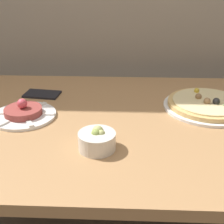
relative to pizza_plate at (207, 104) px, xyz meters
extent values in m
cube|color=#AD7F51|center=(-0.29, -0.10, -0.03)|extent=(1.41, 0.88, 0.03)
cylinder|color=#AD7F51|center=(-0.93, 0.28, -0.40)|extent=(0.06, 0.06, 0.70)
cylinder|color=white|center=(0.00, 0.00, -0.01)|extent=(0.32, 0.32, 0.01)
cylinder|color=#DBB26B|center=(0.00, 0.00, 0.00)|extent=(0.29, 0.29, 0.02)
cylinder|color=beige|center=(0.00, 0.00, 0.01)|extent=(0.25, 0.25, 0.01)
sphere|color=#997047|center=(-0.03, 0.02, 0.02)|extent=(0.02, 0.02, 0.02)
sphere|color=#997047|center=(-0.01, -0.02, 0.02)|extent=(0.02, 0.02, 0.02)
sphere|color=gold|center=(-0.03, 0.08, 0.02)|extent=(0.02, 0.02, 0.02)
sphere|color=black|center=(0.02, -0.02, 0.02)|extent=(0.03, 0.03, 0.03)
cylinder|color=white|center=(-0.66, -0.10, -0.01)|extent=(0.22, 0.22, 0.01)
cylinder|color=#933D38|center=(-0.66, -0.10, 0.01)|extent=(0.13, 0.13, 0.02)
sphere|color=#DB4C5B|center=(-0.66, -0.10, 0.04)|extent=(0.03, 0.03, 0.03)
cube|color=white|center=(-0.57, -0.10, 0.00)|extent=(0.04, 0.02, 0.01)
cube|color=white|center=(-0.61, -0.02, 0.00)|extent=(0.03, 0.04, 0.01)
cube|color=white|center=(-0.70, -0.02, 0.00)|extent=(0.03, 0.04, 0.01)
cube|color=white|center=(-0.70, -0.18, 0.00)|extent=(0.03, 0.04, 0.01)
cube|color=white|center=(-0.61, -0.18, 0.00)|extent=(0.03, 0.04, 0.01)
cylinder|color=silver|center=(-0.38, -0.30, 0.01)|extent=(0.11, 0.11, 0.05)
sphere|color=#B7BC70|center=(-0.37, -0.29, 0.03)|extent=(0.03, 0.03, 0.03)
sphere|color=#B7BC70|center=(-0.39, -0.29, 0.03)|extent=(0.03, 0.03, 0.03)
sphere|color=#8EA34C|center=(-0.39, -0.29, 0.03)|extent=(0.03, 0.03, 0.03)
sphere|color=#B7BC70|center=(-0.38, -0.28, 0.03)|extent=(0.03, 0.03, 0.03)
cube|color=black|center=(-0.64, 0.10, -0.01)|extent=(0.15, 0.10, 0.01)
camera|label=1|loc=(-0.31, -1.06, 0.47)|focal=50.00mm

